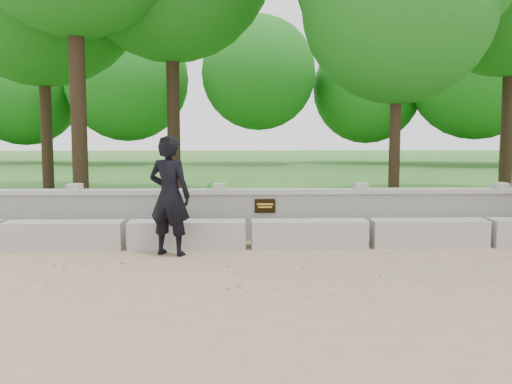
# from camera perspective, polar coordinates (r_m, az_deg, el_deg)

# --- Properties ---
(ground) EXTENTS (80.00, 80.00, 0.00)m
(ground) POSITION_cam_1_polar(r_m,az_deg,el_deg) (7.58, -0.47, -8.45)
(ground) COLOR #9F8361
(ground) RESTS_ON ground
(lawn) EXTENTS (40.00, 22.00, 0.25)m
(lawn) POSITION_cam_1_polar(r_m,az_deg,el_deg) (21.41, -1.43, 1.24)
(lawn) COLOR #397223
(lawn) RESTS_ON ground
(concrete_bench) EXTENTS (11.90, 0.45, 0.45)m
(concrete_bench) POSITION_cam_1_polar(r_m,az_deg,el_deg) (9.39, -0.77, -4.23)
(concrete_bench) COLOR #A7A49E
(concrete_bench) RESTS_ON ground
(parapet_wall) EXTENTS (12.50, 0.35, 0.90)m
(parapet_wall) POSITION_cam_1_polar(r_m,az_deg,el_deg) (10.04, -0.85, -2.18)
(parapet_wall) COLOR #9D9B94
(parapet_wall) RESTS_ON ground
(man_main) EXTENTS (0.79, 0.73, 1.84)m
(man_main) POSITION_cam_1_polar(r_m,az_deg,el_deg) (8.84, -8.64, -0.37)
(man_main) COLOR black
(man_main) RESTS_ON ground
(shrub_b) EXTENTS (0.38, 0.41, 0.59)m
(shrub_b) POSITION_cam_1_polar(r_m,az_deg,el_deg) (12.18, -4.56, -0.38)
(shrub_b) COLOR #2F8A2F
(shrub_b) RESTS_ON lawn
(shrub_d) EXTENTS (0.47, 0.48, 0.66)m
(shrub_d) POSITION_cam_1_polar(r_m,az_deg,el_deg) (11.28, -4.18, -0.71)
(shrub_d) COLOR #2F8A2F
(shrub_d) RESTS_ON lawn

